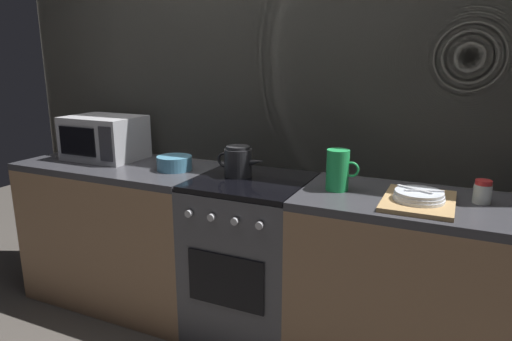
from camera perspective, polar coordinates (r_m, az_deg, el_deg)
name	(u,v)px	position (r m, az deg, el deg)	size (l,w,h in m)	color
ground_plane	(252,329)	(2.77, -0.55, -19.39)	(8.00, 8.00, 0.00)	#47423D
back_wall	(275,116)	(2.62, 2.43, 6.95)	(3.60, 0.05, 2.40)	#B2AD9E
counter_left	(124,232)	(3.01, -16.39, -7.44)	(1.20, 0.60, 0.90)	#997251
stove_unit	(251,257)	(2.54, -0.58, -10.94)	(0.60, 0.63, 0.90)	#4C4C51
counter_right	(423,291)	(2.35, 20.38, -14.16)	(1.20, 0.60, 0.90)	#997251
microwave	(105,138)	(3.01, -18.63, 3.97)	(0.46, 0.35, 0.27)	#B2B2B7
kettle	(238,161)	(2.43, -2.26, 1.15)	(0.28, 0.15, 0.17)	#262628
mixing_bowl	(175,163)	(2.62, -10.28, 0.95)	(0.20, 0.20, 0.08)	teal
pitcher	(338,170)	(2.21, 10.34, 0.06)	(0.16, 0.11, 0.20)	green
dish_pile	(419,199)	(2.11, 19.92, -3.38)	(0.30, 0.40, 0.07)	tan
spice_jar	(483,192)	(2.22, 26.76, -2.44)	(0.08, 0.08, 0.10)	silver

